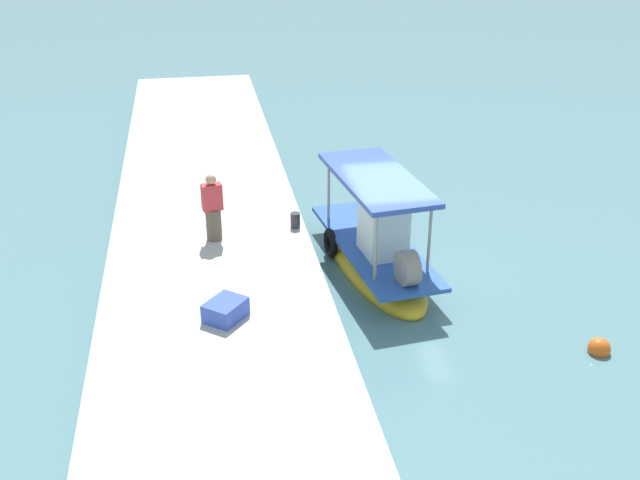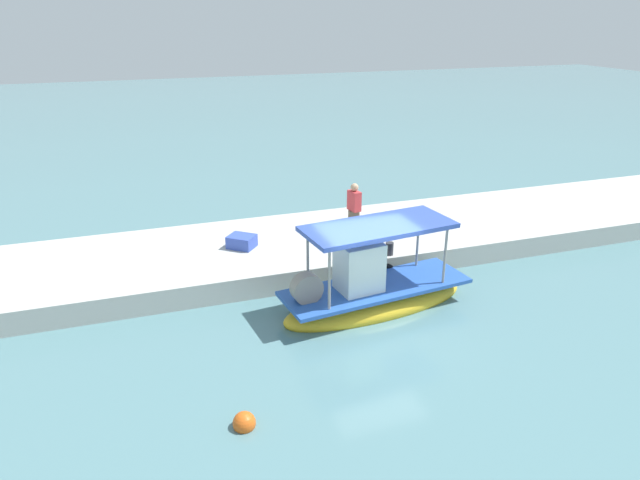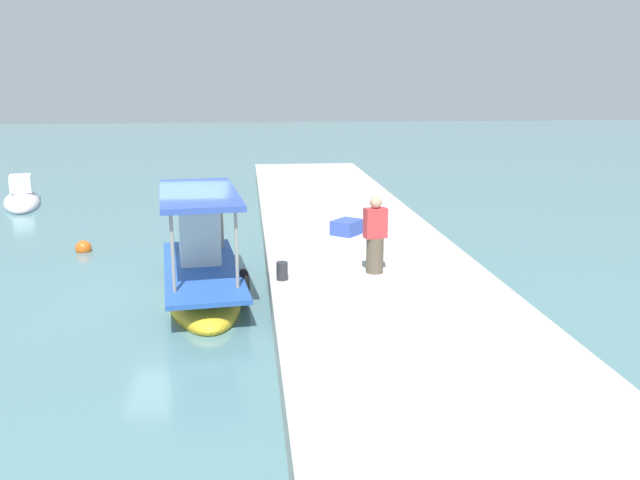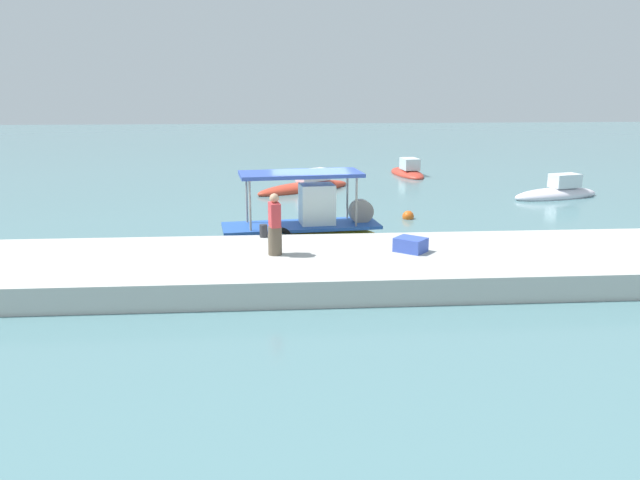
% 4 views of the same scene
% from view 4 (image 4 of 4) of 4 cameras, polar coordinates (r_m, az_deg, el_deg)
% --- Properties ---
extents(ground_plane, '(120.00, 120.00, 0.00)m').
position_cam_4_polar(ground_plane, '(22.00, -0.89, 0.09)').
color(ground_plane, slate).
extents(dock_quay, '(36.00, 4.83, 0.67)m').
position_cam_4_polar(dock_quay, '(17.57, -0.01, -2.37)').
color(dock_quay, '#BBBBB4').
rests_on(dock_quay, ground_plane).
extents(main_fishing_boat, '(5.52, 2.28, 2.74)m').
position_cam_4_polar(main_fishing_boat, '(21.30, -1.42, 0.90)').
color(main_fishing_boat, gold).
rests_on(main_fishing_boat, ground_plane).
extents(fisherman_near_bollard, '(0.44, 0.52, 1.69)m').
position_cam_4_polar(fisherman_near_bollard, '(17.35, -4.03, 1.14)').
color(fisherman_near_bollard, brown).
rests_on(fisherman_near_bollard, dock_quay).
extents(mooring_bollard, '(0.24, 0.24, 0.39)m').
position_cam_4_polar(mooring_bollard, '(19.47, -5.03, 0.82)').
color(mooring_bollard, '#2D2D33').
rests_on(mooring_bollard, dock_quay).
extents(cargo_crate, '(1.01, 0.99, 0.39)m').
position_cam_4_polar(cargo_crate, '(17.94, 8.03, -0.41)').
color(cargo_crate, '#3953B9').
rests_on(cargo_crate, dock_quay).
extents(marker_buoy, '(0.45, 0.45, 0.45)m').
position_cam_4_polar(marker_buoy, '(25.43, 7.81, 2.08)').
color(marker_buoy, orange).
rests_on(marker_buoy, ground_plane).
extents(moored_boat_near, '(1.91, 4.11, 1.24)m').
position_cam_4_polar(moored_boat_near, '(37.31, 7.76, 5.96)').
color(moored_boat_near, '#BF3729').
rests_on(moored_boat_near, ground_plane).
extents(moored_boat_mid, '(4.61, 2.46, 1.33)m').
position_cam_4_polar(moored_boat_mid, '(31.70, 20.26, 3.89)').
color(moored_boat_mid, silver).
rests_on(moored_boat_mid, ground_plane).
extents(moored_boat_far, '(5.17, 4.11, 1.26)m').
position_cam_4_polar(moored_boat_far, '(31.73, -1.32, 4.73)').
color(moored_boat_far, '#CB3E2A').
rests_on(moored_boat_far, ground_plane).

